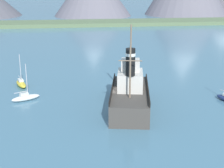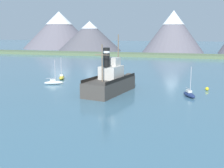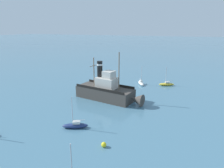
% 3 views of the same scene
% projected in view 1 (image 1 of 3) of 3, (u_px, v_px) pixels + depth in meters
% --- Properties ---
extents(ground_plane, '(600.00, 600.00, 0.00)m').
position_uv_depth(ground_plane, '(118.00, 108.00, 42.47)').
color(ground_plane, '#477289').
extents(shoreline_strip, '(240.00, 12.00, 1.20)m').
position_uv_depth(shoreline_strip, '(87.00, 23.00, 114.64)').
color(shoreline_strip, '#5B704C').
rests_on(shoreline_strip, ground).
extents(old_tugboat, '(6.48, 14.77, 9.90)m').
position_uv_depth(old_tugboat, '(130.00, 93.00, 42.33)').
color(old_tugboat, '#423D38').
rests_on(old_tugboat, ground).
extents(sailboat_white, '(3.89, 2.71, 4.90)m').
position_uv_depth(sailboat_white, '(26.00, 97.00, 44.99)').
color(sailboat_white, white).
rests_on(sailboat_white, ground).
extents(sailboat_yellow, '(2.38, 3.94, 4.90)m').
position_uv_depth(sailboat_yellow, '(21.00, 83.00, 50.81)').
color(sailboat_yellow, gold).
rests_on(sailboat_yellow, ground).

